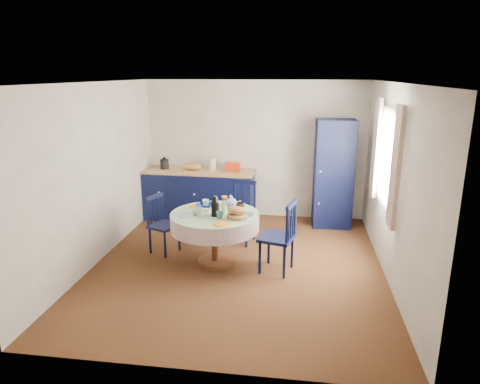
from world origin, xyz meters
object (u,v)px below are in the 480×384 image
object	(u,v)px
chair_far	(241,211)
mug_c	(240,206)
chair_right	(280,236)
dining_table	(216,222)
cobalt_bowl	(205,205)
mug_b	(220,215)
chair_left	(162,224)
kitchen_counter	(199,194)
pantry_cabinet	(333,174)
mug_d	(206,203)
mug_a	(198,211)

from	to	relation	value
chair_far	mug_c	distance (m)	0.74
chair_far	chair_right	distance (m)	1.22
dining_table	cobalt_bowl	world-z (taller)	dining_table
dining_table	cobalt_bowl	bearing A→B (deg)	127.91
mug_b	dining_table	bearing A→B (deg)	115.35
chair_left	chair_right	size ratio (longest dim) A/B	0.87
dining_table	mug_b	world-z (taller)	dining_table
chair_far	cobalt_bowl	xyz separation A→B (m)	(-0.43, -0.64, 0.28)
kitchen_counter	mug_b	bearing A→B (deg)	-67.63
kitchen_counter	chair_left	distance (m)	1.59
chair_left	mug_b	distance (m)	1.15
dining_table	chair_right	distance (m)	0.92
pantry_cabinet	chair_left	xyz separation A→B (m)	(-2.59, -1.53, -0.49)
kitchen_counter	chair_left	xyz separation A→B (m)	(-0.19, -1.58, -0.03)
chair_left	mug_d	xyz separation A→B (m)	(0.67, 0.03, 0.35)
chair_right	mug_d	size ratio (longest dim) A/B	10.01
chair_left	kitchen_counter	bearing A→B (deg)	17.62
mug_a	mug_c	distance (m)	0.63
kitchen_counter	dining_table	size ratio (longest dim) A/B	1.68
chair_far	mug_d	size ratio (longest dim) A/B	9.76
dining_table	mug_c	size ratio (longest dim) A/B	9.56
mug_d	chair_right	bearing A→B (deg)	-22.68
chair_left	mug_a	distance (m)	0.82
mug_d	cobalt_bowl	xyz separation A→B (m)	(0.01, -0.08, -0.02)
chair_right	mug_a	size ratio (longest dim) A/B	7.41
chair_right	cobalt_bowl	xyz separation A→B (m)	(-1.10, 0.38, 0.27)
kitchen_counter	mug_a	distance (m)	2.03
mug_b	cobalt_bowl	xyz separation A→B (m)	(-0.29, 0.46, -0.02)
dining_table	pantry_cabinet	bearing A→B (deg)	46.70
chair_left	chair_right	bearing A→B (deg)	-79.15
chair_left	mug_a	world-z (taller)	chair_left
dining_table	chair_far	bearing A→B (deg)	75.07
cobalt_bowl	chair_right	bearing A→B (deg)	-19.35
kitchen_counter	mug_a	size ratio (longest dim) A/B	15.28
chair_right	mug_c	distance (m)	0.74
kitchen_counter	chair_right	xyz separation A→B (m)	(1.58, -2.01, 0.04)
pantry_cabinet	cobalt_bowl	world-z (taller)	pantry_cabinet
pantry_cabinet	dining_table	xyz separation A→B (m)	(-1.72, -1.82, -0.31)
dining_table	chair_right	size ratio (longest dim) A/B	1.23
chair_right	cobalt_bowl	world-z (taller)	chair_right
chair_far	mug_b	size ratio (longest dim) A/B	9.73
chair_right	mug_b	world-z (taller)	chair_right
dining_table	chair_far	world-z (taller)	dining_table
chair_far	chair_right	world-z (taller)	chair_right
pantry_cabinet	chair_far	bearing A→B (deg)	-150.46
mug_a	kitchen_counter	bearing A→B (deg)	102.99
chair_right	mug_d	xyz separation A→B (m)	(-1.11, 0.46, 0.28)
mug_a	mug_d	bearing A→B (deg)	86.29
mug_a	mug_d	world-z (taller)	mug_a
pantry_cabinet	chair_left	world-z (taller)	pantry_cabinet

